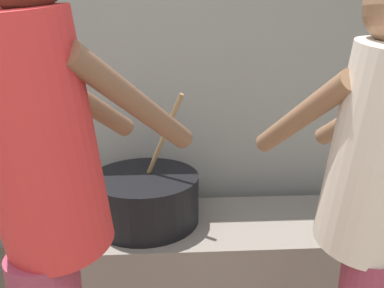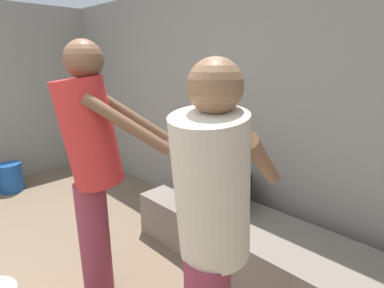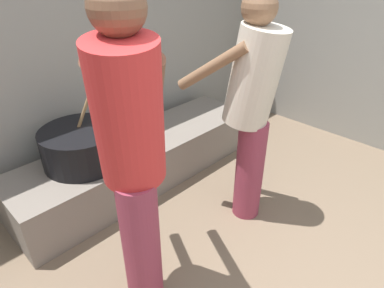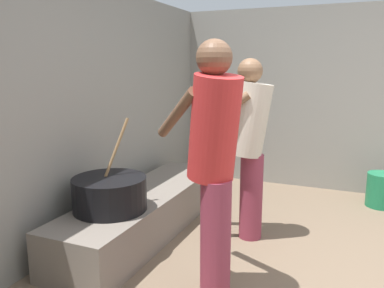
% 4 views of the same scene
% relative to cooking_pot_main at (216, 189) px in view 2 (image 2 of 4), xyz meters
% --- Properties ---
extents(block_enclosure_rear, '(5.77, 0.20, 2.22)m').
position_rel_cooking_pot_main_xyz_m(block_enclosure_rear, '(-0.18, 0.49, 0.59)').
color(block_enclosure_rear, gray).
rests_on(block_enclosure_rear, ground_plane).
extents(hearth_ledge, '(2.21, 0.60, 0.39)m').
position_rel_cooking_pot_main_xyz_m(hearth_ledge, '(0.50, -0.03, -0.33)').
color(hearth_ledge, slate).
rests_on(hearth_ledge, ground_plane).
extents(cooking_pot_main, '(0.58, 0.58, 0.72)m').
position_rel_cooking_pot_main_xyz_m(cooking_pot_main, '(0.00, 0.00, 0.00)').
color(cooking_pot_main, black).
rests_on(cooking_pot_main, hearth_ledge).
extents(cook_in_cream_shirt, '(0.49, 0.72, 1.57)m').
position_rel_cooking_pot_main_xyz_m(cook_in_cream_shirt, '(0.76, -0.91, 0.38)').
color(cook_in_cream_shirt, '#8C3347').
rests_on(cook_in_cream_shirt, ground_plane).
extents(cook_in_red_shirt, '(0.67, 0.74, 1.67)m').
position_rel_cooking_pot_main_xyz_m(cook_in_red_shirt, '(-0.20, -0.94, 0.44)').
color(cook_in_red_shirt, '#8C3347').
rests_on(cook_in_red_shirt, ground_plane).
extents(bucket_blue_plastic, '(0.27, 0.27, 0.34)m').
position_rel_cooking_pot_main_xyz_m(bucket_blue_plastic, '(-2.46, -0.91, -0.35)').
color(bucket_blue_plastic, '#194C99').
rests_on(bucket_blue_plastic, ground_plane).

